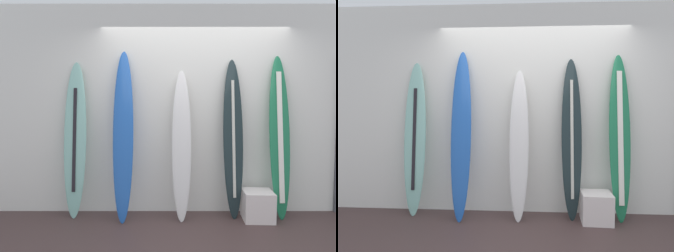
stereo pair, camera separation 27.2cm
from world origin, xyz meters
The scene contains 7 objects.
wall_back centered at (0.00, 1.30, 1.40)m, with size 7.20×0.20×2.80m, color silver.
surfboard_seafoam centered at (-1.58, 1.03, 1.02)m, with size 0.31×0.32×2.03m.
surfboard_cobalt centered at (-0.94, 0.94, 1.08)m, with size 0.28×0.48×2.17m.
surfboard_ivory centered at (-0.19, 0.96, 0.95)m, with size 0.26×0.41×1.92m.
surfboard_charcoal centered at (0.48, 1.02, 1.03)m, with size 0.27×0.35×2.07m.
surfboard_emerald centered at (1.09, 1.01, 1.05)m, with size 0.28×0.36×2.12m.
display_block_left centered at (0.78, 0.89, 0.19)m, with size 0.39×0.39×0.37m.
Camera 1 is at (-0.36, -2.98, 1.50)m, focal length 33.12 mm.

